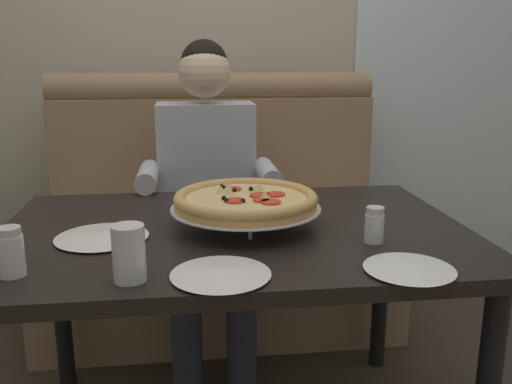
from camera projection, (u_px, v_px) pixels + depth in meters
The scene contains 13 objects.
back_wall_with_window at pixel (209, 18), 2.84m from camera, with size 6.00×0.12×2.80m, color #BCB29E.
window_panel at pixel (455, 20), 2.93m from camera, with size 1.10×0.02×2.80m, color white.
booth_bench at pixel (218, 234), 2.54m from camera, with size 1.56×0.78×1.13m.
dining_table at pixel (235, 253), 1.59m from camera, with size 1.35×0.90×0.72m.
diner_main at pixel (208, 182), 2.20m from camera, with size 0.54×0.64×1.27m.
pizza at pixel (246, 201), 1.56m from camera, with size 0.44×0.44×0.11m.
shaker_oregano at pixel (11, 255), 1.21m from camera, with size 0.06×0.06×0.11m.
shaker_parmesan at pixel (374, 227), 1.44m from camera, with size 0.05×0.05×0.10m.
plate_near_left at pixel (102, 235), 1.47m from camera, with size 0.25×0.25×0.02m.
plate_near_right at pixel (221, 272), 1.22m from camera, with size 0.23×0.23×0.02m.
plate_far_side at pixel (409, 267), 1.25m from camera, with size 0.21×0.21×0.02m.
drinking_glass at pixel (129, 257), 1.19m from camera, with size 0.07×0.07×0.13m.
patio_chair at pixel (388, 160), 3.65m from camera, with size 0.40×0.41×0.86m.
Camera 1 is at (-0.12, -1.49, 1.21)m, focal length 37.93 mm.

